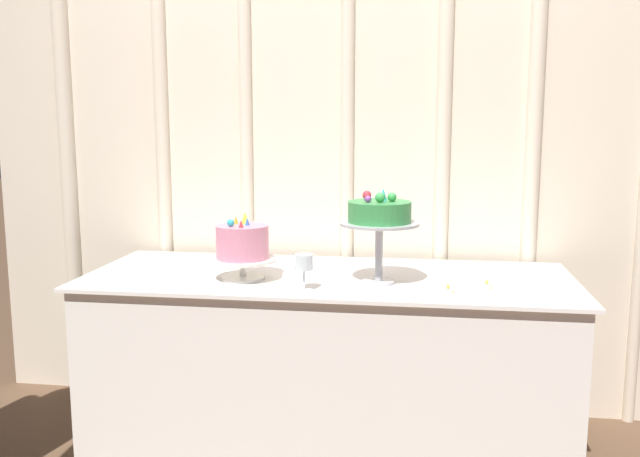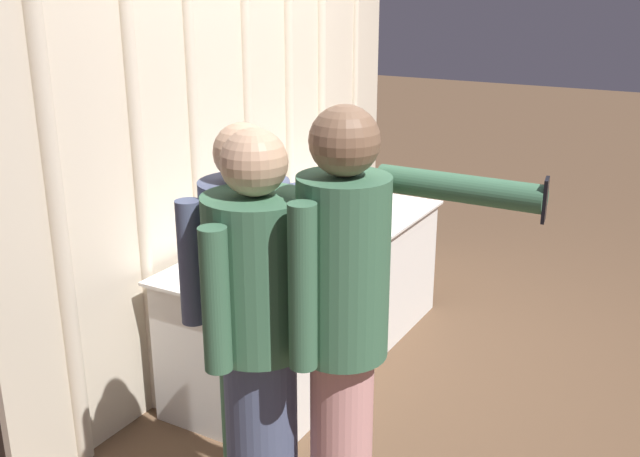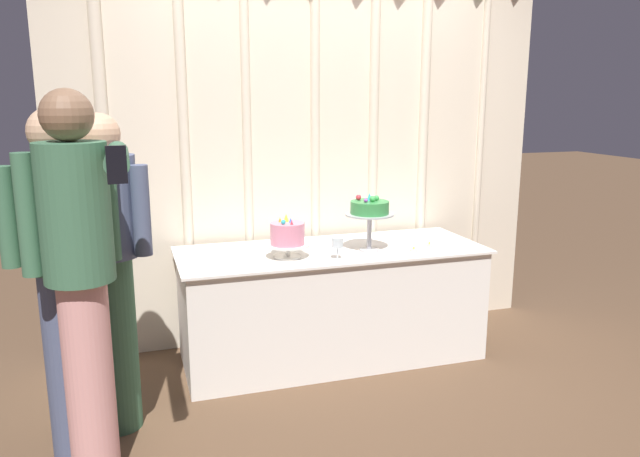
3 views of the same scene
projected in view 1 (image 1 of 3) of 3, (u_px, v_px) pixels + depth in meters
The scene contains 8 objects.
ground_plane at pixel (324, 457), 2.72m from camera, with size 24.00×24.00×0.00m, color brown.
draped_curtain at pixel (338, 74), 3.02m from camera, with size 3.35×0.18×2.83m.
cake_table at pixel (328, 362), 2.76m from camera, with size 1.92×0.74×0.72m.
cake_display_nearleft at pixel (242, 245), 2.61m from camera, with size 0.26×0.26×0.26m.
cake_display_nearright at pixel (379, 217), 2.53m from camera, with size 0.30×0.30×0.36m.
wine_glass at pixel (304, 264), 2.44m from camera, with size 0.07×0.07×0.13m.
tealight_far_left at pixel (448, 290), 2.43m from camera, with size 0.05×0.05×0.03m.
tealight_near_left at pixel (487, 287), 2.47m from camera, with size 0.04×0.04×0.04m.
Camera 1 is at (0.36, -2.52, 1.33)m, focal length 38.16 mm.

